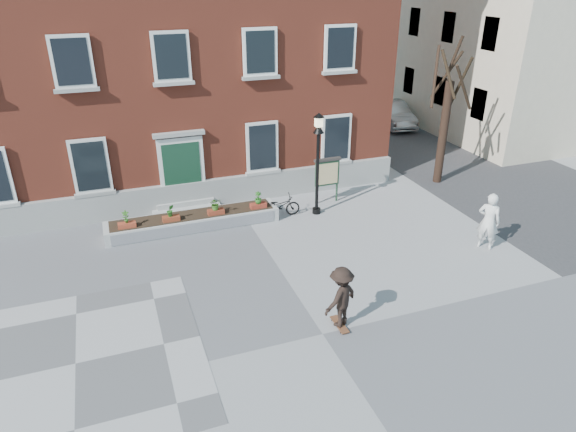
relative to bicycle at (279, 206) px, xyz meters
name	(u,v)px	position (x,y,z in m)	size (l,w,h in m)	color
ground	(323,334)	(-1.25, -7.03, -0.42)	(100.00, 100.00, 0.00)	gray
checker_patch	(76,364)	(-7.25, -6.03, -0.42)	(6.00, 6.00, 0.01)	#565658
bicycle	(279,206)	(0.00, 0.00, 0.00)	(0.56, 1.60, 0.84)	black
parked_car	(392,114)	(10.51, 9.63, 0.30)	(1.52, 4.36, 1.44)	#AAADAF
bystander	(489,221)	(5.72, -4.68, 0.57)	(0.72, 0.47, 1.98)	white
brick_building	(152,27)	(-3.25, 6.94, 5.88)	(18.40, 10.85, 12.60)	#993D29
planter_assembly	(194,220)	(-3.24, 0.14, -0.11)	(6.20, 1.12, 1.15)	beige
bare_tree	(445,120)	(7.76, 0.97, 2.37)	(1.83, 1.83, 6.16)	black
lamp_post	(318,150)	(1.44, -0.23, 2.12)	(0.40, 0.40, 3.93)	black
notice_board	(327,173)	(2.21, 0.57, 0.84)	(1.10, 0.16, 1.87)	#18301F
skateboarder	(341,297)	(-0.70, -6.89, 0.50)	(1.27, 1.04, 1.78)	brown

